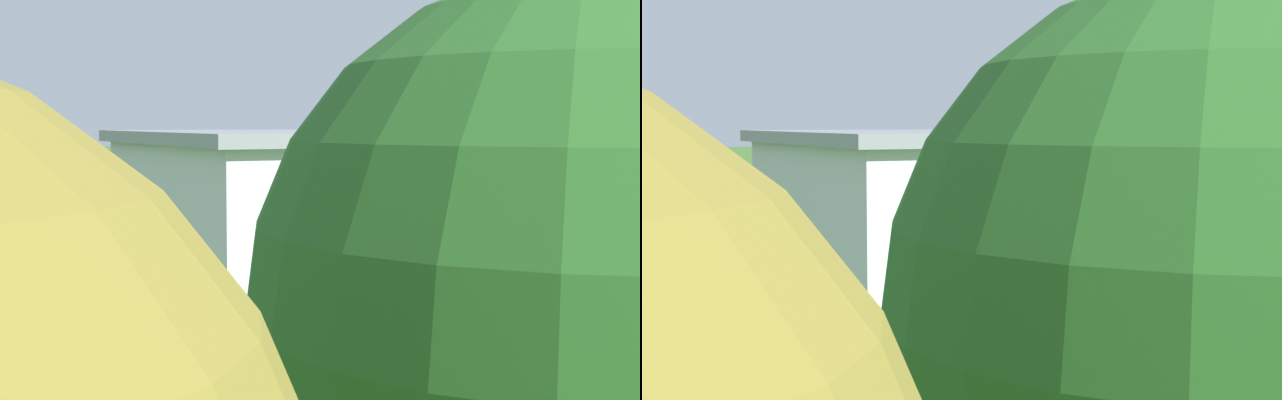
{
  "view_description": "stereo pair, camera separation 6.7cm",
  "coord_description": "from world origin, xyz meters",
  "views": [
    {
      "loc": [
        20.41,
        57.99,
        6.74
      ],
      "look_at": [
        -3.22,
        9.92,
        2.32
      ],
      "focal_mm": 53.24,
      "sensor_mm": 36.0,
      "label": 1
    },
    {
      "loc": [
        20.35,
        58.02,
        6.74
      ],
      "look_at": [
        -3.22,
        9.92,
        2.32
      ],
      "focal_mm": 53.24,
      "sensor_mm": 36.0,
      "label": 2
    }
  ],
  "objects": [
    {
      "name": "hangar",
      "position": [
        -4.06,
        32.45,
        3.25
      ],
      "size": [
        34.56,
        11.3,
        6.47
      ],
      "color": "silver",
      "rests_on": "ground_plane"
    },
    {
      "name": "tree_behind_hangar_right",
      "position": [
        14.58,
        51.54,
        5.04
      ],
      "size": [
        6.15,
        6.15,
        8.12
      ],
      "color": "brown",
      "rests_on": "ground_plane"
    },
    {
      "name": "person_crossing_taxiway",
      "position": [
        10.46,
        15.52,
        0.77
      ],
      "size": [
        0.47,
        0.47,
        1.55
      ],
      "color": "#3F3F47",
      "rests_on": "ground_plane"
    },
    {
      "name": "person_by_parked_cars",
      "position": [
        -10.54,
        13.34,
        0.83
      ],
      "size": [
        0.53,
        0.53,
        1.67
      ],
      "color": "#33723F",
      "rests_on": "ground_plane"
    },
    {
      "name": "ground_plane",
      "position": [
        0.0,
        0.0,
        0.0
      ],
      "size": [
        400.0,
        400.0,
        0.0
      ],
      "primitive_type": "plane",
      "color": "#3D6628"
    },
    {
      "name": "biplane",
      "position": [
        -2.67,
        0.86,
        2.72
      ],
      "size": [
        9.24,
        8.02,
        3.97
      ],
      "color": "yellow"
    },
    {
      "name": "car_green",
      "position": [
        14.03,
        20.16,
        0.81
      ],
      "size": [
        2.19,
        4.17,
        1.56
      ],
      "color": "#1E6B38",
      "rests_on": "ground_plane"
    }
  ]
}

